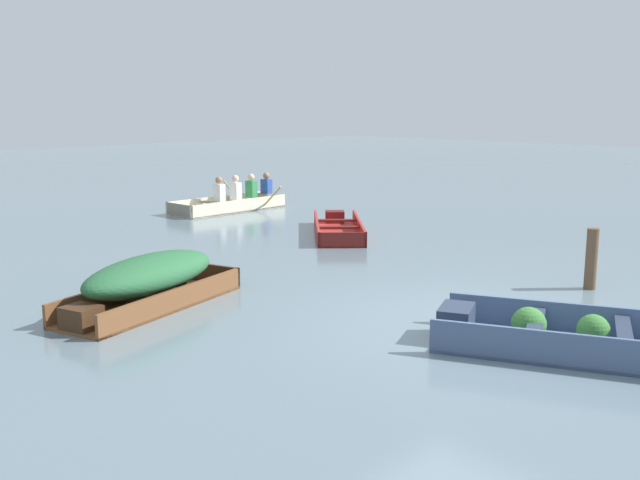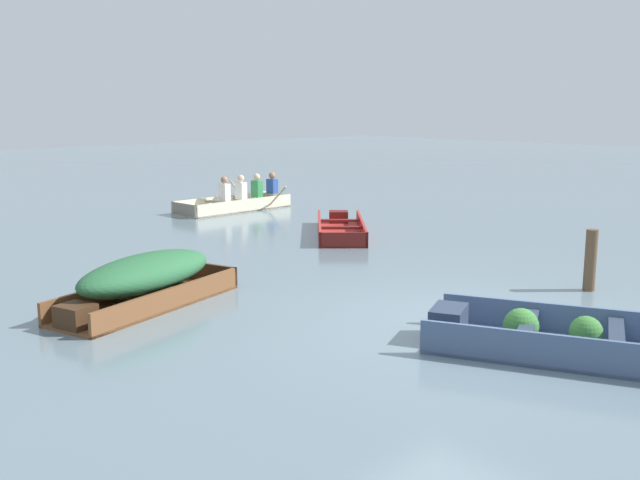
% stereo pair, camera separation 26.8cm
% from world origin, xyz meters
% --- Properties ---
extents(ground_plane, '(80.00, 80.00, 0.00)m').
position_xyz_m(ground_plane, '(0.00, 0.00, 0.00)').
color(ground_plane, slate).
extents(dinghy_slate_blue_foreground, '(2.42, 3.26, 0.43)m').
position_xyz_m(dinghy_slate_blue_foreground, '(0.00, -1.26, 0.15)').
color(dinghy_slate_blue_foreground, '#475B7F').
rests_on(dinghy_slate_blue_foreground, ground).
extents(skiff_wooden_brown_near_moored, '(2.92, 1.67, 0.71)m').
position_xyz_m(skiff_wooden_brown_near_moored, '(-2.38, 3.36, 0.39)').
color(skiff_wooden_brown_near_moored, brown).
rests_on(skiff_wooden_brown_near_moored, ground).
extents(skiff_red_mid_moored, '(2.70, 2.83, 0.30)m').
position_xyz_m(skiff_red_mid_moored, '(3.42, 5.56, 0.10)').
color(skiff_red_mid_moored, '#AD2D28').
rests_on(skiff_red_mid_moored, ground).
extents(rowboat_cream_with_crew, '(3.14, 2.27, 0.90)m').
position_xyz_m(rowboat_cream_with_crew, '(4.00, 9.83, 0.23)').
color(rowboat_cream_with_crew, beige).
rests_on(rowboat_cream_with_crew, ground).
extents(mooring_post, '(0.17, 0.17, 0.90)m').
position_xyz_m(mooring_post, '(2.77, -0.27, 0.45)').
color(mooring_post, brown).
rests_on(mooring_post, ground).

